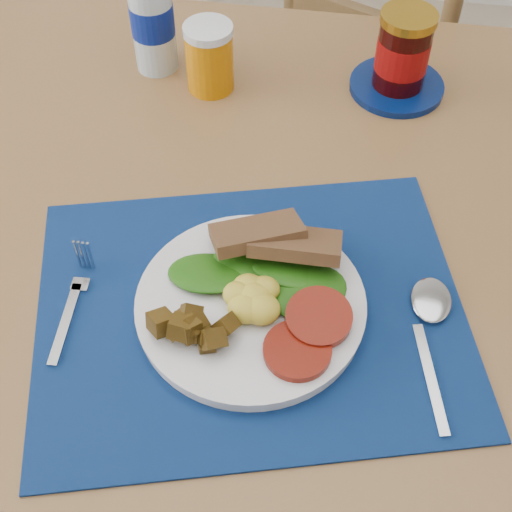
{
  "coord_description": "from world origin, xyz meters",
  "views": [
    {
      "loc": [
        -0.01,
        -0.45,
        1.43
      ],
      "look_at": [
        -0.09,
        0.06,
        0.8
      ],
      "focal_mm": 50.0,
      "sensor_mm": 36.0,
      "label": 1
    }
  ],
  "objects": [
    {
      "name": "spoon",
      "position": [
        0.11,
        0.03,
        0.76
      ],
      "size": [
        0.05,
        0.2,
        0.01
      ],
      "rotation": [
        0.0,
        0.0,
        0.22
      ],
      "color": "#B2B5BA",
      "rests_on": "placemat"
    },
    {
      "name": "jam_on_saucer",
      "position": [
        0.06,
        0.46,
        0.81
      ],
      "size": [
        0.14,
        0.14,
        0.13
      ],
      "color": "#051850",
      "rests_on": "table"
    },
    {
      "name": "breakfast_plate",
      "position": [
        -0.1,
        0.01,
        0.77
      ],
      "size": [
        0.26,
        0.26,
        0.06
      ],
      "rotation": [
        0.0,
        0.0,
        0.26
      ],
      "color": "silver",
      "rests_on": "placemat"
    },
    {
      "name": "chair_far",
      "position": [
        0.05,
        0.88,
        0.53
      ],
      "size": [
        0.5,
        0.49,
        1.03
      ],
      "rotation": [
        0.0,
        0.0,
        2.73
      ],
      "color": "brown",
      "rests_on": "ground"
    },
    {
      "name": "fork",
      "position": [
        -0.3,
        -0.0,
        0.76
      ],
      "size": [
        0.02,
        0.16,
        0.0
      ],
      "rotation": [
        0.0,
        0.0,
        0.06
      ],
      "color": "#B2B5BA",
      "rests_on": "placemat"
    },
    {
      "name": "water_bottle",
      "position": [
        -0.31,
        0.46,
        0.85
      ],
      "size": [
        0.07,
        0.07,
        0.22
      ],
      "color": "#ADBFCC",
      "rests_on": "table"
    },
    {
      "name": "table",
      "position": [
        0.0,
        0.2,
        0.67
      ],
      "size": [
        1.4,
        0.9,
        0.75
      ],
      "color": "brown",
      "rests_on": "ground"
    },
    {
      "name": "juice_glass",
      "position": [
        -0.22,
        0.42,
        0.8
      ],
      "size": [
        0.07,
        0.07,
        0.1
      ],
      "primitive_type": "cylinder",
      "color": "#C67005",
      "rests_on": "table"
    },
    {
      "name": "placemat",
      "position": [
        -0.09,
        0.02,
        0.75
      ],
      "size": [
        0.57,
        0.5,
        0.0
      ],
      "primitive_type": "cube",
      "rotation": [
        0.0,
        0.0,
        0.27
      ],
      "color": "black",
      "rests_on": "table"
    }
  ]
}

